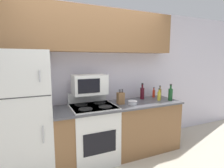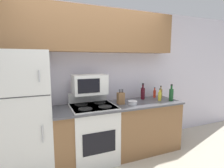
% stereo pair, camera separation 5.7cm
% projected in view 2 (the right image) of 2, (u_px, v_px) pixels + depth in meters
% --- Properties ---
extents(ground_plane, '(12.00, 12.00, 0.00)m').
position_uv_depth(ground_plane, '(107.00, 168.00, 2.63)').
color(ground_plane, beige).
extents(wall_back, '(8.00, 0.05, 2.55)m').
position_uv_depth(wall_back, '(92.00, 79.00, 3.13)').
color(wall_back, silver).
rests_on(wall_back, ground_plane).
extents(lower_cabinets, '(2.18, 0.66, 0.89)m').
position_uv_depth(lower_cabinets, '(119.00, 129.00, 2.98)').
color(lower_cabinets, brown).
rests_on(lower_cabinets, ground_plane).
extents(refrigerator, '(0.70, 0.73, 1.75)m').
position_uv_depth(refrigerator, '(24.00, 114.00, 2.42)').
color(refrigerator, silver).
rests_on(refrigerator, ground_plane).
extents(upper_cabinets, '(2.88, 0.32, 0.69)m').
position_uv_depth(upper_cabinets, '(94.00, 31.00, 2.84)').
color(upper_cabinets, brown).
rests_on(upper_cabinets, refrigerator).
extents(stove, '(0.69, 0.64, 1.07)m').
position_uv_depth(stove, '(93.00, 132.00, 2.79)').
color(stove, silver).
rests_on(stove, ground_plane).
extents(microwave, '(0.54, 0.33, 0.31)m').
position_uv_depth(microwave, '(90.00, 84.00, 2.81)').
color(microwave, silver).
rests_on(microwave, stove).
extents(knife_block, '(0.11, 0.10, 0.25)m').
position_uv_depth(knife_block, '(121.00, 98.00, 2.90)').
color(knife_block, brown).
rests_on(knife_block, lower_cabinets).
extents(bowl, '(0.15, 0.15, 0.06)m').
position_uv_depth(bowl, '(133.00, 103.00, 2.88)').
color(bowl, silver).
rests_on(bowl, lower_cabinets).
extents(bottle_wine_red, '(0.08, 0.08, 0.30)m').
position_uv_depth(bottle_wine_red, '(143.00, 93.00, 3.26)').
color(bottle_wine_red, '#470F19').
rests_on(bottle_wine_red, lower_cabinets).
extents(bottle_wine_green, '(0.08, 0.08, 0.30)m').
position_uv_depth(bottle_wine_green, '(171.00, 94.00, 3.14)').
color(bottle_wine_green, '#194C23').
rests_on(bottle_wine_green, lower_cabinets).
extents(bottle_vinegar, '(0.06, 0.06, 0.24)m').
position_uv_depth(bottle_vinegar, '(161.00, 93.00, 3.35)').
color(bottle_vinegar, olive).
rests_on(bottle_vinegar, lower_cabinets).
extents(bottle_cooking_spray, '(0.06, 0.06, 0.22)m').
position_uv_depth(bottle_cooking_spray, '(160.00, 96.00, 3.15)').
color(bottle_cooking_spray, gold).
rests_on(bottle_cooking_spray, lower_cabinets).
extents(bottle_hot_sauce, '(0.05, 0.05, 0.20)m').
position_uv_depth(bottle_hot_sauce, '(155.00, 93.00, 3.41)').
color(bottle_hot_sauce, red).
rests_on(bottle_hot_sauce, lower_cabinets).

